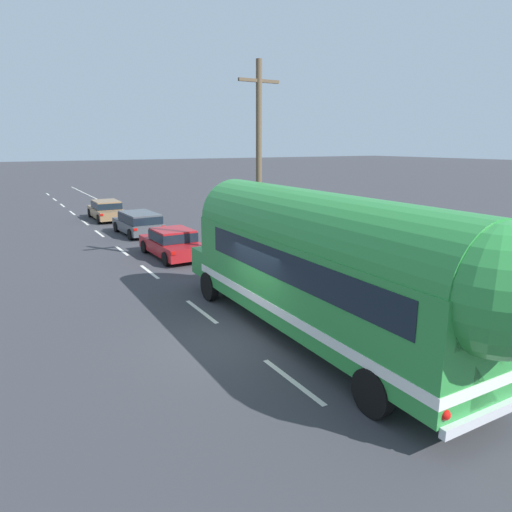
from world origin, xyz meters
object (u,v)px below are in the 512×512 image
Objects in this scene: car_lead at (172,242)px; car_third at (106,209)px; painted_bus at (327,264)px; utility_pole at (259,166)px; car_second at (139,222)px.

car_lead and car_third have the same top height.
painted_bus is 24.88m from car_third.
painted_bus is 2.85× the size of car_lead.
utility_pole is 1.76× the size of car_third.
painted_bus is at bearing -89.96° from car_lead.
painted_bus is at bearing -89.61° from car_third.
car_second is (0.19, 17.95, -1.51)m from painted_bus.
painted_bus reaches higher than car_lead.
car_third is (-0.17, 24.84, -1.55)m from painted_bus.
painted_bus is 2.89× the size of car_second.
car_lead is 1.02× the size of car_second.
painted_bus is at bearing -90.60° from car_second.
car_second and car_third have the same top height.
car_third is (-2.45, 17.45, -3.68)m from utility_pole.
car_second is at bearing 89.40° from painted_bus.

